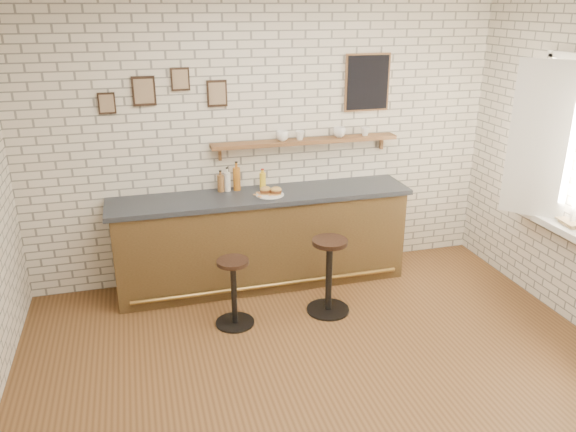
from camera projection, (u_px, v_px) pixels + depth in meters
name	position (u px, v px, depth m)	size (l,w,h in m)	color
ground	(325.00, 373.00, 4.60)	(5.00, 5.00, 0.00)	brown
bar_counter	(262.00, 239.00, 5.91)	(3.10, 0.65, 1.01)	#4F3A1D
sandwich_plate	(270.00, 195.00, 5.69)	(0.28, 0.28, 0.01)	white
ciabatta_sandwich	(271.00, 191.00, 5.68)	(0.23, 0.16, 0.07)	tan
potato_chips	(268.00, 194.00, 5.68)	(0.26, 0.19, 0.00)	#ECA353
bitters_bottle_brown	(221.00, 183.00, 5.78)	(0.07, 0.07, 0.22)	brown
bitters_bottle_white	(227.00, 181.00, 5.79)	(0.07, 0.07, 0.25)	silver
bitters_bottle_amber	(237.00, 179.00, 5.81)	(0.07, 0.07, 0.31)	#9F5C19
condiment_bottle_yellow	(263.00, 180.00, 5.89)	(0.07, 0.07, 0.21)	yellow
bar_stool_left	(234.00, 290.00, 5.18)	(0.37, 0.37, 0.66)	black
bar_stool_right	(329.00, 273.00, 5.39)	(0.42, 0.42, 0.76)	black
wall_shelf	(306.00, 141.00, 5.88)	(2.00, 0.18, 0.18)	brown
shelf_cup_a	(282.00, 136.00, 5.79)	(0.13, 0.13, 0.10)	white
shelf_cup_b	(300.00, 135.00, 5.84)	(0.10, 0.10, 0.09)	white
shelf_cup_c	(339.00, 132.00, 5.95)	(0.14, 0.14, 0.11)	white
shelf_cup_d	(365.00, 131.00, 6.02)	(0.10, 0.10, 0.09)	white
back_wall_decor	(288.00, 86.00, 5.71)	(2.96, 0.02, 0.56)	black
window_sill	(564.00, 229.00, 5.14)	(0.20, 1.35, 0.06)	white
casement_window	(576.00, 149.00, 4.87)	(0.40, 1.30, 1.56)	white
book_lower	(564.00, 225.00, 5.12)	(0.15, 0.20, 0.02)	tan
book_upper	(563.00, 222.00, 5.13)	(0.18, 0.25, 0.02)	tan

